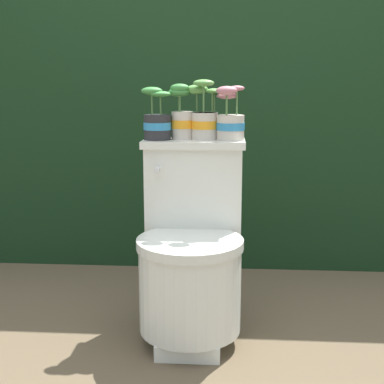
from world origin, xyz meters
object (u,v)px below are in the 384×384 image
Objects in this scene: potted_plant_midleft at (181,113)px; toilet at (191,255)px; potted_plant_middle at (204,118)px; potted_plant_left at (157,121)px; potted_plant_midright at (230,121)px.

toilet is at bearing -72.76° from potted_plant_midleft.
potted_plant_midleft is 0.93× the size of potted_plant_middle.
potted_plant_left is 0.19m from potted_plant_middle.
potted_plant_left is 0.94× the size of potted_plant_midleft.
potted_plant_midleft is 0.09m from potted_plant_middle.
toilet is 0.57m from potted_plant_midleft.
potted_plant_midleft is (-0.05, 0.17, 0.54)m from toilet.
toilet is 0.56m from potted_plant_midright.
potted_plant_midright is (0.15, 0.15, 0.52)m from toilet.
potted_plant_middle is (0.09, -0.00, -0.02)m from potted_plant_midleft.
potted_plant_midright reaches higher than potted_plant_left.
toilet is at bearing -44.38° from potted_plant_left.
potted_plant_left is 0.10m from potted_plant_midleft.
toilet is at bearing -103.25° from potted_plant_middle.
toilet is 3.24× the size of potted_plant_middle.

